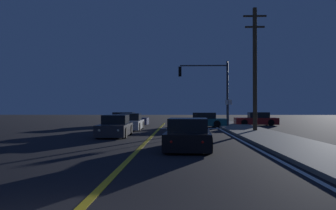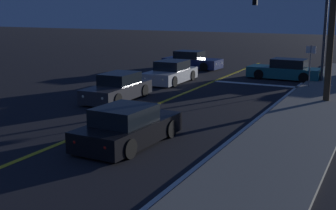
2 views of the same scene
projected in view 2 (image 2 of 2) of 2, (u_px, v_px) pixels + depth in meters
sidewalk_right at (287, 141)px, 15.39m from camera, size 3.20×46.67×0.15m
lane_line_center at (116, 121)px, 18.43m from camera, size 0.20×44.08×0.01m
lane_line_edge_right at (235, 136)px, 16.21m from camera, size 0.16×44.08×0.01m
stop_bar at (256, 84)px, 27.30m from camera, size 5.35×0.50×0.01m
car_mid_block_black at (128, 127)px, 15.23m from camera, size 2.13×4.36×1.34m
car_following_oncoming_charcoal at (118, 88)px, 22.61m from camera, size 1.91×4.48×1.34m
car_far_approaching_navy at (192, 61)px, 34.23m from camera, size 4.47×2.01×1.34m
car_distant_tail_teal at (285, 70)px, 29.09m from camera, size 4.71×1.97×1.34m
car_lead_oncoming_silver at (171, 73)px, 27.90m from camera, size 2.02×4.49×1.34m
traffic_signal_near_right at (298, 15)px, 27.63m from camera, size 4.61×0.28×6.11m
utility_pole_right at (333, 4)px, 20.82m from camera, size 1.69×0.31×9.12m
street_sign_corner at (310, 60)px, 25.12m from camera, size 0.56×0.14×2.51m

